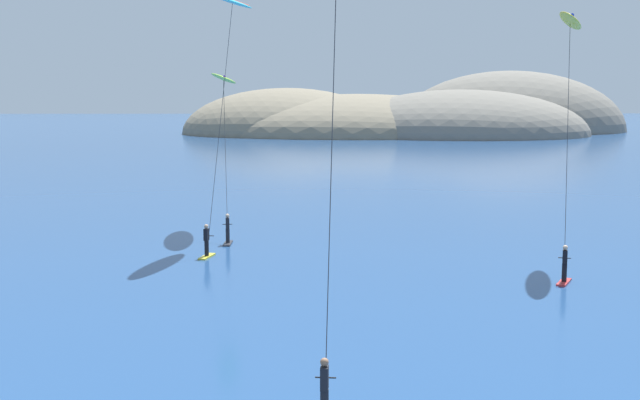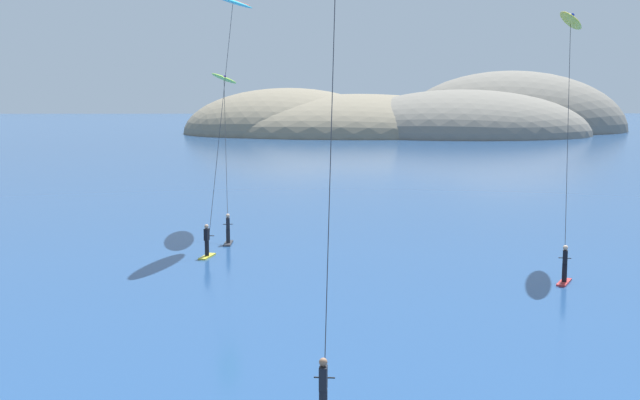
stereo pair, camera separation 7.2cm
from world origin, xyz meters
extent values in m
ellipsoid|color=slate|center=(30.98, 164.92, 0.00)|extent=(49.12, 39.90, 25.71)
ellipsoid|color=#7A705B|center=(-2.86, 152.90, 0.00)|extent=(63.28, 42.54, 15.90)
ellipsoid|color=#7A705B|center=(-16.84, 155.73, 0.00)|extent=(42.34, 39.15, 18.28)
ellipsoid|color=slate|center=(17.01, 147.43, 0.00)|extent=(49.69, 37.53, 17.64)
cube|color=red|center=(-2.31, 26.60, 0.04)|extent=(1.08, 1.51, 0.08)
cylinder|color=black|center=(-2.31, 26.60, 0.48)|extent=(0.22, 0.22, 0.80)
cube|color=black|center=(-2.31, 26.60, 1.18)|extent=(0.29, 0.38, 0.60)
sphere|color=beige|center=(-2.31, 26.60, 1.60)|extent=(0.22, 0.22, 0.22)
cylinder|color=black|center=(-2.21, 26.94, 1.06)|extent=(0.54, 0.20, 0.04)
ellipsoid|color=yellow|center=(-0.61, 32.34, 11.90)|extent=(2.70, 5.70, 0.93)
cylinder|color=#1432E0|center=(-0.61, 32.34, 11.95)|extent=(1.67, 5.14, 0.16)
cylinder|color=#333338|center=(-1.41, 29.64, 6.43)|extent=(1.64, 5.43, 10.75)
cube|color=black|center=(-13.38, 11.77, 1.18)|extent=(0.24, 0.36, 0.60)
sphere|color=#9E7051|center=(-13.38, 11.77, 1.60)|extent=(0.22, 0.22, 0.22)
cylinder|color=black|center=(-13.34, 12.12, 1.06)|extent=(0.55, 0.10, 0.04)
cylinder|color=#333338|center=(-13.13, 13.94, 6.56)|extent=(0.45, 3.67, 11.01)
cube|color=#2D2D33|center=(-18.07, 36.12, 0.04)|extent=(0.44, 1.51, 0.08)
cylinder|color=black|center=(-18.07, 36.12, 0.48)|extent=(0.22, 0.22, 0.80)
cube|color=black|center=(-18.07, 36.12, 1.18)|extent=(0.24, 0.36, 0.60)
sphere|color=beige|center=(-18.07, 36.12, 1.60)|extent=(0.22, 0.22, 0.22)
cylinder|color=black|center=(-18.11, 36.46, 1.06)|extent=(0.55, 0.10, 0.04)
ellipsoid|color=#8CD12D|center=(-18.72, 41.87, 9.22)|extent=(2.25, 6.35, 0.77)
cylinder|color=#722DD1|center=(-18.72, 41.87, 9.27)|extent=(0.82, 5.88, 0.16)
cylinder|color=#333338|center=(-18.41, 39.17, 5.09)|extent=(0.64, 5.43, 8.07)
cube|color=yellow|center=(-18.82, 32.56, 0.04)|extent=(0.76, 1.55, 0.08)
cylinder|color=black|center=(-18.82, 32.56, 0.48)|extent=(0.22, 0.22, 0.80)
cube|color=black|center=(-18.82, 32.56, 1.18)|extent=(0.28, 0.38, 0.60)
sphere|color=tan|center=(-18.82, 32.56, 1.60)|extent=(0.22, 0.22, 0.22)
cylinder|color=black|center=(-18.74, 32.90, 1.06)|extent=(0.54, 0.17, 0.04)
ellipsoid|color=#23B2C6|center=(-17.71, 37.12, 13.30)|extent=(2.66, 6.20, 0.54)
cylinder|color=#DB4C38|center=(-17.71, 37.12, 13.35)|extent=(1.53, 5.65, 0.16)
cylinder|color=#333338|center=(-18.22, 35.01, 7.13)|extent=(1.06, 4.25, 12.15)
camera|label=1|loc=(-13.95, -7.87, 8.44)|focal=45.00mm
camera|label=2|loc=(-13.88, -7.87, 8.44)|focal=45.00mm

